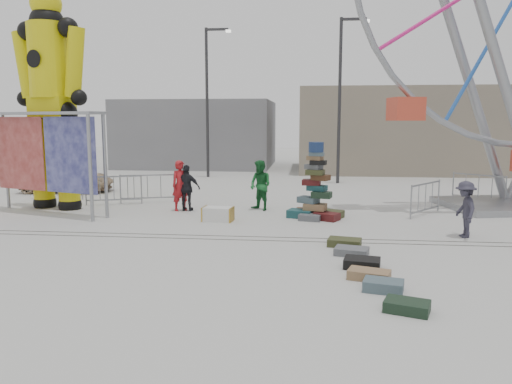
# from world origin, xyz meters

# --- Properties ---
(ground) EXTENTS (90.00, 90.00, 0.00)m
(ground) POSITION_xyz_m (0.00, 0.00, 0.00)
(ground) COLOR #9E9E99
(ground) RESTS_ON ground
(track_line_near) EXTENTS (40.00, 0.04, 0.01)m
(track_line_near) POSITION_xyz_m (0.00, 0.60, 0.00)
(track_line_near) COLOR #47443F
(track_line_near) RESTS_ON ground
(track_line_far) EXTENTS (40.00, 0.04, 0.01)m
(track_line_far) POSITION_xyz_m (0.00, 1.00, 0.00)
(track_line_far) COLOR #47443F
(track_line_far) RESTS_ON ground
(building_right) EXTENTS (12.00, 8.00, 5.00)m
(building_right) POSITION_xyz_m (7.00, 20.00, 2.50)
(building_right) COLOR gray
(building_right) RESTS_ON ground
(building_left) EXTENTS (10.00, 8.00, 4.40)m
(building_left) POSITION_xyz_m (-6.00, 22.00, 2.20)
(building_left) COLOR gray
(building_left) RESTS_ON ground
(lamp_post_right) EXTENTS (1.41, 0.25, 8.00)m
(lamp_post_right) POSITION_xyz_m (3.09, 13.00, 4.48)
(lamp_post_right) COLOR #2D2D30
(lamp_post_right) RESTS_ON ground
(lamp_post_left) EXTENTS (1.41, 0.25, 8.00)m
(lamp_post_left) POSITION_xyz_m (-3.91, 15.00, 4.48)
(lamp_post_left) COLOR #2D2D30
(lamp_post_left) RESTS_ON ground
(suitcase_tower) EXTENTS (1.90, 1.57, 2.44)m
(suitcase_tower) POSITION_xyz_m (1.78, 3.85, 0.68)
(suitcase_tower) COLOR #1B4D52
(suitcase_tower) RESTS_ON ground
(crash_test_dummy) EXTENTS (3.10, 1.36, 7.79)m
(crash_test_dummy) POSITION_xyz_m (-7.40, 4.70, 4.11)
(crash_test_dummy) COLOR black
(crash_test_dummy) RESTS_ON ground
(banner_scaffold) EXTENTS (4.69, 2.19, 3.39)m
(banner_scaffold) POSITION_xyz_m (-7.13, 3.54, 2.55)
(banner_scaffold) COLOR gray
(banner_scaffold) RESTS_ON ground
(steamer_trunk) EXTENTS (0.98, 0.63, 0.43)m
(steamer_trunk) POSITION_xyz_m (-1.25, 3.00, 0.22)
(steamer_trunk) COLOR silver
(steamer_trunk) RESTS_ON ground
(row_case_0) EXTENTS (0.89, 0.67, 0.19)m
(row_case_0) POSITION_xyz_m (2.46, 0.23, 0.10)
(row_case_0) COLOR #3C4120
(row_case_0) RESTS_ON ground
(row_case_1) EXTENTS (0.86, 0.69, 0.18)m
(row_case_1) POSITION_xyz_m (2.57, -0.58, 0.09)
(row_case_1) COLOR slate
(row_case_1) RESTS_ON ground
(row_case_2) EXTENTS (0.83, 0.68, 0.21)m
(row_case_2) POSITION_xyz_m (2.70, -1.60, 0.11)
(row_case_2) COLOR black
(row_case_2) RESTS_ON ground
(row_case_3) EXTENTS (0.90, 0.67, 0.19)m
(row_case_3) POSITION_xyz_m (2.76, -2.38, 0.10)
(row_case_3) COLOR #97724C
(row_case_3) RESTS_ON ground
(row_case_4) EXTENTS (0.81, 0.63, 0.21)m
(row_case_4) POSITION_xyz_m (2.94, -3.04, 0.10)
(row_case_4) COLOR #4C636D
(row_case_4) RESTS_ON ground
(row_case_5) EXTENTS (0.83, 0.69, 0.19)m
(row_case_5) POSITION_xyz_m (3.18, -4.02, 0.09)
(row_case_5) COLOR #1B3120
(row_case_5) RESTS_ON ground
(barricade_dummy_a) EXTENTS (2.00, 0.14, 1.10)m
(barricade_dummy_a) POSITION_xyz_m (-8.38, 6.65, 0.55)
(barricade_dummy_a) COLOR gray
(barricade_dummy_a) RESTS_ON ground
(barricade_dummy_b) EXTENTS (1.94, 0.68, 1.10)m
(barricade_dummy_b) POSITION_xyz_m (-5.66, 5.64, 0.55)
(barricade_dummy_b) COLOR gray
(barricade_dummy_b) RESTS_ON ground
(barricade_dummy_c) EXTENTS (1.93, 0.72, 1.10)m
(barricade_dummy_c) POSITION_xyz_m (-4.56, 6.21, 0.55)
(barricade_dummy_c) COLOR gray
(barricade_dummy_c) RESTS_ON ground
(barricade_wheel_front) EXTENTS (1.31, 1.64, 1.10)m
(barricade_wheel_front) POSITION_xyz_m (5.41, 4.71, 0.55)
(barricade_wheel_front) COLOR gray
(barricade_wheel_front) RESTS_ON ground
(barricade_wheel_back) EXTENTS (1.58, 1.38, 1.10)m
(barricade_wheel_back) POSITION_xyz_m (8.02, 7.61, 0.55)
(barricade_wheel_back) COLOR gray
(barricade_wheel_back) RESTS_ON ground
(pedestrian_red) EXTENTS (0.76, 0.71, 1.75)m
(pedestrian_red) POSITION_xyz_m (-2.86, 4.68, 0.87)
(pedestrian_red) COLOR #A2171C
(pedestrian_red) RESTS_ON ground
(pedestrian_green) EXTENTS (1.08, 1.05, 1.75)m
(pedestrian_green) POSITION_xyz_m (-0.12, 5.06, 0.87)
(pedestrian_green) COLOR #175F29
(pedestrian_green) RESTS_ON ground
(pedestrian_black) EXTENTS (0.98, 0.51, 1.60)m
(pedestrian_black) POSITION_xyz_m (-2.62, 4.65, 0.80)
(pedestrian_black) COLOR black
(pedestrian_black) RESTS_ON ground
(pedestrian_grey) EXTENTS (0.62, 1.01, 1.52)m
(pedestrian_grey) POSITION_xyz_m (5.72, 1.57, 0.76)
(pedestrian_grey) COLOR #2B2A38
(pedestrian_grey) RESTS_ON ground
(parked_suv) EXTENTS (4.12, 2.19, 1.10)m
(parked_suv) POSITION_xyz_m (-9.00, 8.68, 0.55)
(parked_suv) COLOR tan
(parked_suv) RESTS_ON ground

